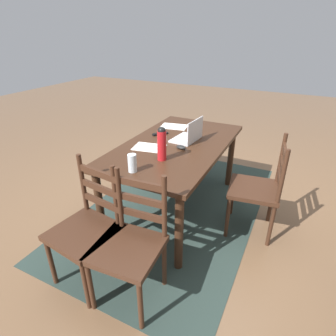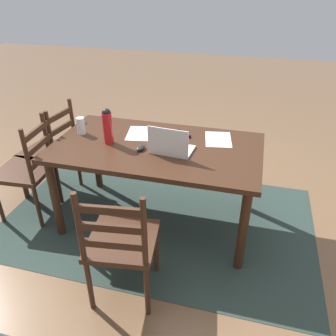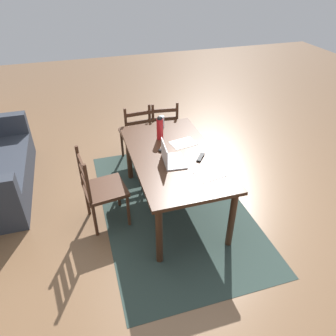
{
  "view_description": "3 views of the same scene",
  "coord_description": "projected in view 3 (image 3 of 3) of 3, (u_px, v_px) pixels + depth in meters",
  "views": [
    {
      "loc": [
        2.3,
        1.06,
        1.77
      ],
      "look_at": [
        0.13,
        -0.02,
        0.54
      ],
      "focal_mm": 29.45,
      "sensor_mm": 36.0,
      "label": 1
    },
    {
      "loc": [
        -0.72,
        2.34,
        1.99
      ],
      "look_at": [
        -0.08,
        -0.05,
        0.53
      ],
      "focal_mm": 36.34,
      "sensor_mm": 36.0,
      "label": 2
    },
    {
      "loc": [
        -2.85,
        0.93,
        2.63
      ],
      "look_at": [
        0.13,
        0.03,
        0.49
      ],
      "focal_mm": 33.93,
      "sensor_mm": 36.0,
      "label": 3
    }
  ],
  "objects": [
    {
      "name": "ground_plane",
      "position": [
        173.0,
        206.0,
        3.96
      ],
      "size": [
        14.0,
        14.0,
        0.0
      ],
      "primitive_type": "plane",
      "color": "brown"
    },
    {
      "name": "area_rug",
      "position": [
        173.0,
        206.0,
        3.96
      ],
      "size": [
        2.75,
        1.69,
        0.01
      ],
      "primitive_type": "cube",
      "color": "#283833",
      "rests_on": "ground"
    },
    {
      "name": "dining_table",
      "position": [
        174.0,
        161.0,
        3.58
      ],
      "size": [
        1.68,
        0.93,
        0.76
      ],
      "color": "#382114",
      "rests_on": "ground"
    },
    {
      "name": "chair_right_far",
      "position": [
        137.0,
        134.0,
        4.54
      ],
      "size": [
        0.47,
        0.47,
        0.95
      ],
      "color": "#3D2316",
      "rests_on": "ground"
    },
    {
      "name": "chair_right_near",
      "position": [
        162.0,
        131.0,
        4.63
      ],
      "size": [
        0.49,
        0.49,
        0.95
      ],
      "color": "#3D2316",
      "rests_on": "ground"
    },
    {
      "name": "chair_far_head",
      "position": [
        101.0,
        189.0,
        3.49
      ],
      "size": [
        0.5,
        0.5,
        0.95
      ],
      "color": "#3D2316",
      "rests_on": "ground"
    },
    {
      "name": "laptop",
      "position": [
        170.0,
        158.0,
        3.36
      ],
      "size": [
        0.34,
        0.25,
        0.23
      ],
      "color": "silver",
      "rests_on": "dining_table"
    },
    {
      "name": "water_bottle",
      "position": [
        160.0,
        127.0,
        3.74
      ],
      "size": [
        0.08,
        0.08,
        0.29
      ],
      "color": "red",
      "rests_on": "dining_table"
    },
    {
      "name": "drinking_glass",
      "position": [
        162.0,
        122.0,
        4.04
      ],
      "size": [
        0.07,
        0.07,
        0.15
      ],
      "primitive_type": "cylinder",
      "color": "silver",
      "rests_on": "dining_table"
    },
    {
      "name": "computer_mouse",
      "position": [
        163.0,
        150.0,
        3.57
      ],
      "size": [
        0.08,
        0.11,
        0.03
      ],
      "primitive_type": "ellipsoid",
      "rotation": [
        0.0,
        0.0,
        -0.19
      ],
      "color": "black",
      "rests_on": "dining_table"
    },
    {
      "name": "tv_remote",
      "position": [
        201.0,
        157.0,
        3.46
      ],
      "size": [
        0.16,
        0.14,
        0.02
      ],
      "primitive_type": "cube",
      "rotation": [
        0.0,
        0.0,
        0.91
      ],
      "color": "black",
      "rests_on": "dining_table"
    },
    {
      "name": "paper_stack_left",
      "position": [
        183.0,
        143.0,
        3.73
      ],
      "size": [
        0.26,
        0.33,
        0.0
      ],
      "primitive_type": "cube",
      "rotation": [
        0.0,
        0.0,
        0.18
      ],
      "color": "white",
      "rests_on": "dining_table"
    },
    {
      "name": "paper_stack_right",
      "position": [
        210.0,
        174.0,
        3.22
      ],
      "size": [
        0.26,
        0.33,
        0.0
      ],
      "primitive_type": "cube",
      "rotation": [
        0.0,
        0.0,
        0.18
      ],
      "color": "white",
      "rests_on": "dining_table"
    }
  ]
}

